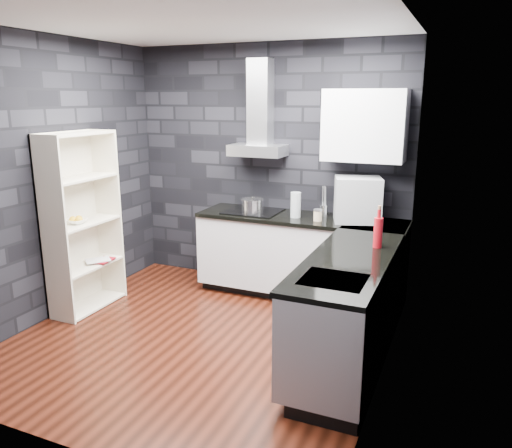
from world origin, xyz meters
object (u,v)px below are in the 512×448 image
Objects in this scene: utensil_crock at (324,210)px; appliance_garage at (358,200)px; pot at (253,207)px; glass_vase at (296,205)px; bookshelf at (82,223)px; fruit_bowl at (77,221)px; storage_jar at (318,216)px; red_bottle at (378,233)px.

utensil_crock is 0.42m from appliance_garage.
pot is 0.48m from glass_vase.
bookshelf is 9.34× the size of fruit_bowl.
bookshelf is (-2.51, -1.15, -0.22)m from appliance_garage.
red_bottle is at bearing -44.01° from storage_jar.
glass_vase is 2.21m from fruit_bowl.
fruit_bowl is (-2.51, -1.22, -0.19)m from appliance_garage.
bookshelf is (-2.13, -1.25, -0.06)m from utensil_crock.
bookshelf is (-2.86, -0.32, -0.13)m from red_bottle.
bookshelf is (-1.88, -1.08, -0.13)m from glass_vase.
pot is 0.52× the size of appliance_garage.
utensil_crock is 1.19m from red_bottle.
fruit_bowl is (-2.13, -1.33, -0.02)m from utensil_crock.
bookshelf is at bearing 90.00° from fruit_bowl.
fruit_bowl is at bearing -152.96° from storage_jar.
appliance_garage is 2.32× the size of fruit_bowl.
pot reaches higher than utensil_crock.
red_bottle is 1.31× the size of fruit_bowl.
storage_jar is 0.54× the size of fruit_bowl.
glass_vase is 1.04× the size of red_bottle.
appliance_garage is 1.77× the size of red_bottle.
glass_vase is at bearing 31.53° from fruit_bowl.
storage_jar is 0.23× the size of appliance_garage.
glass_vase is at bearing 44.89° from bookshelf.
red_bottle is (1.46, -0.72, 0.05)m from pot.
utensil_crock is at bearing 16.22° from pot.
appliance_garage is 0.25× the size of bookshelf.
appliance_garage reaches higher than glass_vase.
storage_jar is at bearing 135.99° from red_bottle.
utensil_crock is 0.07× the size of bookshelf.
bookshelf reaches higher than storage_jar.
pot is at bearing 153.64° from red_bottle.
glass_vase is (0.47, 0.04, 0.05)m from pot.
utensil_crock is at bearing 34.28° from glass_vase.
storage_jar is at bearing -177.72° from appliance_garage.
pot is 1.79m from fruit_bowl.
glass_vase is 0.64m from appliance_garage.
glass_vase reaches higher than utensil_crock.
utensil_crock is at bearing 147.27° from appliance_garage.
storage_jar is (0.73, -0.02, -0.03)m from pot.
utensil_crock is (0.73, 0.21, -0.02)m from pot.
red_bottle is (0.98, -0.76, -0.01)m from glass_vase.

